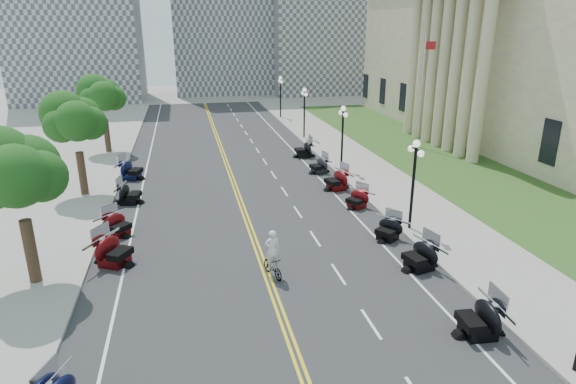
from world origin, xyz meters
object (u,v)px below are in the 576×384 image
bicycle (273,267)px  cyclist_rider (272,237)px  flagpole (421,94)px  civic_building (562,48)px

bicycle → cyclist_rider: bearing=44.8°
bicycle → cyclist_rider: cyclist_rider is taller
flagpole → cyclist_rider: bearing=-129.5°
civic_building → flagpole: size_ratio=5.10×
civic_building → cyclist_rider: bearing=-145.8°
flagpole → bicycle: 28.31m
civic_building → bicycle: 39.31m
flagpole → cyclist_rider: 28.11m
civic_building → cyclist_rider: size_ratio=26.74×
bicycle → cyclist_rider: (0.00, 0.00, 1.44)m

